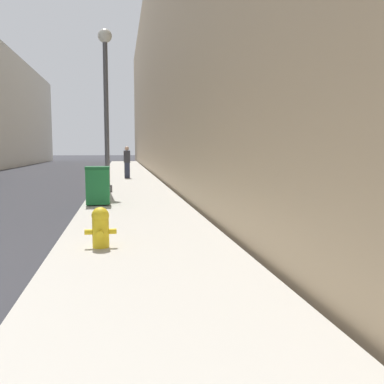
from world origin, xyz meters
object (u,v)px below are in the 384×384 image
Objects in this scene: trash_bin at (98,185)px; lamppost at (106,91)px; fire_hydrant at (101,226)px; pedestrian_on_sidewalk at (127,162)px.

lamppost is (0.16, 3.61, 3.07)m from trash_bin.
fire_hydrant is 0.61× the size of trash_bin.
fire_hydrant is 5.34m from trash_bin.
trash_bin is (-0.31, 5.33, 0.21)m from fire_hydrant.
fire_hydrant is 16.20m from pedestrian_on_sidewalk.
pedestrian_on_sidewalk is at bearing 87.65° from fire_hydrant.
pedestrian_on_sidewalk is at bearing 84.88° from trash_bin.
pedestrian_on_sidewalk reaches higher than fire_hydrant.
lamppost is (-0.15, 8.93, 3.29)m from fire_hydrant.
lamppost is at bearing 90.93° from fire_hydrant.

